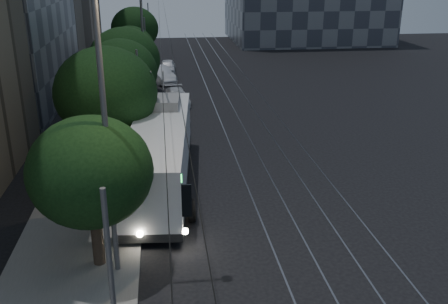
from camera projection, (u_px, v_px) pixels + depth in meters
ground at (251, 210)px, 23.29m from camera, size 120.00×120.00×0.00m
sidewalk at (118, 104)px, 40.96m from camera, size 5.00×90.00×0.15m
tram_rails at (238, 101)px, 42.16m from camera, size 4.52×90.00×0.02m
overhead_wires at (147, 62)px, 40.06m from camera, size 2.23×90.00×6.00m
trolleybus at (160, 152)px, 25.45m from camera, size 3.81×13.10×5.63m
pickup_silver at (157, 133)px, 31.62m from camera, size 4.30×5.82×1.47m
car_white_a at (172, 112)px, 36.47m from camera, size 2.81×4.13×1.31m
car_white_b at (177, 97)px, 40.87m from camera, size 2.19×4.48×1.25m
car_white_c at (160, 74)px, 48.53m from camera, size 3.31×5.03×1.57m
car_white_d at (168, 67)px, 52.62m from camera, size 1.83×4.15×1.39m
tree_0 at (91, 172)px, 17.60m from camera, size 4.44×4.44×5.90m
tree_1 at (106, 93)px, 26.34m from camera, size 5.44×5.44×6.86m
tree_2 at (121, 72)px, 32.58m from camera, size 4.77×4.77×6.34m
tree_3 at (125, 60)px, 36.33m from camera, size 5.19×5.19×6.62m
tree_4 at (130, 49)px, 43.71m from camera, size 4.39×4.39×5.84m
tree_5 at (135, 29)px, 53.31m from camera, size 5.04×5.04×6.67m
streetlamp_near at (116, 99)px, 16.32m from camera, size 2.66×0.44×11.12m
streetlamp_far at (148, 29)px, 39.03m from camera, size 2.44×0.44×10.09m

